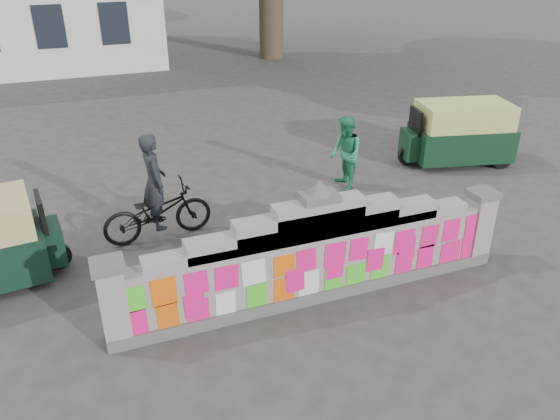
# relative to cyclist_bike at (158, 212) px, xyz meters

# --- Properties ---
(ground) EXTENTS (100.00, 100.00, 0.00)m
(ground) POSITION_rel_cyclist_bike_xyz_m (1.95, -2.79, -0.53)
(ground) COLOR #383533
(ground) RESTS_ON ground
(parapet_wall) EXTENTS (6.48, 0.44, 2.01)m
(parapet_wall) POSITION_rel_cyclist_bike_xyz_m (1.95, -2.80, 0.22)
(parapet_wall) COLOR #4C4C49
(parapet_wall) RESTS_ON ground
(cyclist_bike) EXTENTS (2.07, 0.85, 1.06)m
(cyclist_bike) POSITION_rel_cyclist_bike_xyz_m (0.00, 0.00, 0.00)
(cyclist_bike) COLOR black
(cyclist_bike) RESTS_ON ground
(cyclist_rider) EXTENTS (0.48, 0.69, 1.80)m
(cyclist_rider) POSITION_rel_cyclist_bike_xyz_m (0.00, 0.00, 0.37)
(cyclist_rider) COLOR black
(cyclist_rider) RESTS_ON ground
(pedestrian) EXTENTS (0.69, 0.85, 1.64)m
(pedestrian) POSITION_rel_cyclist_bike_xyz_m (4.28, 0.77, 0.29)
(pedestrian) COLOR #258B59
(pedestrian) RESTS_ON ground
(rickshaw_right) EXTENTS (2.82, 1.77, 1.52)m
(rickshaw_right) POSITION_rel_cyclist_bike_xyz_m (7.60, 1.13, 0.26)
(rickshaw_right) COLOR black
(rickshaw_right) RESTS_ON ground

